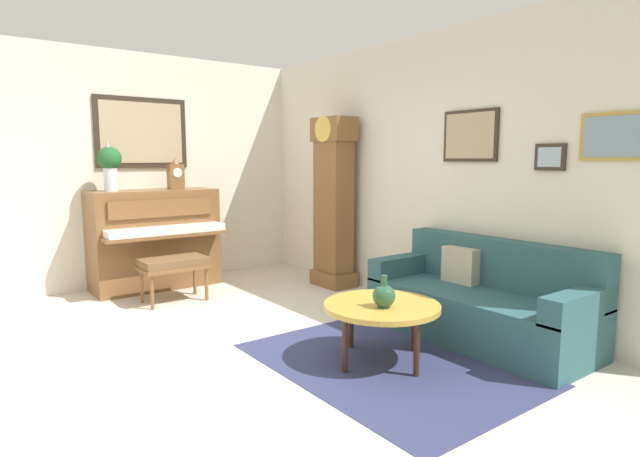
% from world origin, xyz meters
% --- Properties ---
extents(ground_plane, '(6.40, 6.00, 0.10)m').
position_xyz_m(ground_plane, '(0.00, 0.00, -0.05)').
color(ground_plane, beige).
extents(wall_left, '(0.13, 4.90, 2.80)m').
position_xyz_m(wall_left, '(-2.60, 0.01, 1.41)').
color(wall_left, silver).
rests_on(wall_left, ground_plane).
extents(wall_back, '(5.30, 0.13, 2.80)m').
position_xyz_m(wall_back, '(0.02, 2.40, 1.40)').
color(wall_back, silver).
rests_on(wall_back, ground_plane).
extents(area_rug, '(2.10, 1.50, 0.01)m').
position_xyz_m(area_rug, '(1.16, 0.90, 0.00)').
color(area_rug, navy).
rests_on(area_rug, ground_plane).
extents(piano, '(0.87, 1.44, 1.17)m').
position_xyz_m(piano, '(-2.23, 0.34, 0.59)').
color(piano, brown).
rests_on(piano, ground_plane).
extents(piano_bench, '(0.42, 0.70, 0.48)m').
position_xyz_m(piano_bench, '(-1.48, 0.27, 0.41)').
color(piano_bench, brown).
rests_on(piano_bench, ground_plane).
extents(grandfather_clock, '(0.52, 0.34, 2.03)m').
position_xyz_m(grandfather_clock, '(-1.02, 2.10, 0.96)').
color(grandfather_clock, brown).
rests_on(grandfather_clock, ground_plane).
extents(couch, '(1.90, 0.80, 0.84)m').
position_xyz_m(couch, '(1.22, 1.96, 0.31)').
color(couch, '#2D565B').
rests_on(couch, ground_plane).
extents(coffee_table, '(0.88, 0.88, 0.45)m').
position_xyz_m(coffee_table, '(1.09, 0.91, 0.42)').
color(coffee_table, gold).
rests_on(coffee_table, ground_plane).
extents(mantel_clock, '(0.13, 0.18, 0.38)m').
position_xyz_m(mantel_clock, '(-2.23, 0.62, 1.34)').
color(mantel_clock, brown).
rests_on(mantel_clock, piano).
extents(flower_vase, '(0.26, 0.26, 0.58)m').
position_xyz_m(flower_vase, '(-2.23, -0.13, 1.49)').
color(flower_vase, silver).
rests_on(flower_vase, piano).
extents(green_jug, '(0.17, 0.17, 0.24)m').
position_xyz_m(green_jug, '(1.16, 0.85, 0.54)').
color(green_jug, '#234C33').
rests_on(green_jug, coffee_table).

